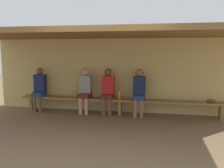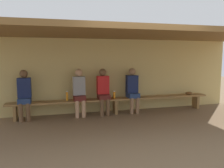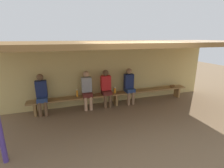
{
  "view_description": "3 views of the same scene",
  "coord_description": "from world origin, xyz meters",
  "px_view_note": "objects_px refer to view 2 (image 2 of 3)",
  "views": [
    {
      "loc": [
        1.01,
        -5.12,
        1.83
      ],
      "look_at": [
        -0.2,
        1.35,
        0.92
      ],
      "focal_mm": 38.16,
      "sensor_mm": 36.0,
      "label": 1
    },
    {
      "loc": [
        -1.83,
        -4.76,
        1.7
      ],
      "look_at": [
        -0.17,
        1.27,
        0.92
      ],
      "focal_mm": 36.34,
      "sensor_mm": 36.0,
      "label": 2
    },
    {
      "loc": [
        -1.94,
        -3.91,
        2.45
      ],
      "look_at": [
        -0.21,
        1.33,
        0.88
      ],
      "focal_mm": 26.64,
      "sensor_mm": 36.0,
      "label": 3
    }
  ],
  "objects_px": {
    "player_in_red": "(79,91)",
    "player_rightmost": "(24,93)",
    "player_near_post": "(133,88)",
    "water_bottle_blue": "(67,96)",
    "baseball_glove_dark_brown": "(189,93)",
    "water_bottle_clear": "(114,95)",
    "bench": "(115,101)",
    "player_with_sunglasses": "(103,90)"
  },
  "relations": [
    {
      "from": "player_in_red",
      "to": "player_rightmost",
      "type": "relative_size",
      "value": 1.0
    },
    {
      "from": "player_near_post",
      "to": "water_bottle_blue",
      "type": "xyz_separation_m",
      "value": [
        -1.93,
        0.04,
        -0.14
      ]
    },
    {
      "from": "player_near_post",
      "to": "baseball_glove_dark_brown",
      "type": "distance_m",
      "value": 1.94
    },
    {
      "from": "player_rightmost",
      "to": "water_bottle_blue",
      "type": "relative_size",
      "value": 5.12
    },
    {
      "from": "player_rightmost",
      "to": "water_bottle_clear",
      "type": "relative_size",
      "value": 6.16
    },
    {
      "from": "water_bottle_blue",
      "to": "bench",
      "type": "bearing_deg",
      "value": -1.78
    },
    {
      "from": "player_with_sunglasses",
      "to": "water_bottle_blue",
      "type": "relative_size",
      "value": 5.12
    },
    {
      "from": "player_near_post",
      "to": "water_bottle_clear",
      "type": "bearing_deg",
      "value": 179.6
    },
    {
      "from": "player_with_sunglasses",
      "to": "baseball_glove_dark_brown",
      "type": "bearing_deg",
      "value": -0.23
    },
    {
      "from": "water_bottle_clear",
      "to": "baseball_glove_dark_brown",
      "type": "bearing_deg",
      "value": -0.36
    },
    {
      "from": "player_near_post",
      "to": "water_bottle_clear",
      "type": "height_order",
      "value": "player_near_post"
    },
    {
      "from": "bench",
      "to": "baseball_glove_dark_brown",
      "type": "height_order",
      "value": "baseball_glove_dark_brown"
    },
    {
      "from": "player_near_post",
      "to": "water_bottle_blue",
      "type": "height_order",
      "value": "player_near_post"
    },
    {
      "from": "player_with_sunglasses",
      "to": "water_bottle_clear",
      "type": "relative_size",
      "value": 6.16
    },
    {
      "from": "bench",
      "to": "water_bottle_blue",
      "type": "bearing_deg",
      "value": 178.22
    },
    {
      "from": "bench",
      "to": "player_rightmost",
      "type": "distance_m",
      "value": 2.52
    },
    {
      "from": "water_bottle_clear",
      "to": "water_bottle_blue",
      "type": "bearing_deg",
      "value": 178.48
    },
    {
      "from": "player_in_red",
      "to": "baseball_glove_dark_brown",
      "type": "relative_size",
      "value": 5.56
    },
    {
      "from": "baseball_glove_dark_brown",
      "to": "player_rightmost",
      "type": "bearing_deg",
      "value": 175.6
    },
    {
      "from": "bench",
      "to": "player_in_red",
      "type": "xyz_separation_m",
      "value": [
        -1.05,
        0.0,
        0.34
      ]
    },
    {
      "from": "player_in_red",
      "to": "player_with_sunglasses",
      "type": "bearing_deg",
      "value": 0.0
    },
    {
      "from": "water_bottle_clear",
      "to": "baseball_glove_dark_brown",
      "type": "height_order",
      "value": "water_bottle_clear"
    },
    {
      "from": "player_near_post",
      "to": "bench",
      "type": "bearing_deg",
      "value": -179.68
    },
    {
      "from": "player_with_sunglasses",
      "to": "baseball_glove_dark_brown",
      "type": "height_order",
      "value": "player_with_sunglasses"
    },
    {
      "from": "player_near_post",
      "to": "player_with_sunglasses",
      "type": "distance_m",
      "value": 0.9
    },
    {
      "from": "baseball_glove_dark_brown",
      "to": "player_with_sunglasses",
      "type": "bearing_deg",
      "value": 175.5
    },
    {
      "from": "bench",
      "to": "player_rightmost",
      "type": "height_order",
      "value": "player_rightmost"
    },
    {
      "from": "player_in_red",
      "to": "baseball_glove_dark_brown",
      "type": "distance_m",
      "value": 3.53
    },
    {
      "from": "player_in_red",
      "to": "player_rightmost",
      "type": "bearing_deg",
      "value": 180.0
    },
    {
      "from": "player_with_sunglasses",
      "to": "baseball_glove_dark_brown",
      "type": "distance_m",
      "value": 2.84
    },
    {
      "from": "water_bottle_blue",
      "to": "player_rightmost",
      "type": "bearing_deg",
      "value": -177.94
    },
    {
      "from": "player_with_sunglasses",
      "to": "player_rightmost",
      "type": "relative_size",
      "value": 1.0
    },
    {
      "from": "water_bottle_clear",
      "to": "player_near_post",
      "type": "bearing_deg",
      "value": -0.4
    },
    {
      "from": "bench",
      "to": "player_with_sunglasses",
      "type": "xyz_separation_m",
      "value": [
        -0.36,
        0.0,
        0.34
      ]
    },
    {
      "from": "baseball_glove_dark_brown",
      "to": "bench",
      "type": "bearing_deg",
      "value": 175.54
    },
    {
      "from": "player_rightmost",
      "to": "water_bottle_blue",
      "type": "distance_m",
      "value": 1.12
    },
    {
      "from": "player_near_post",
      "to": "player_in_red",
      "type": "bearing_deg",
      "value": 180.0
    },
    {
      "from": "player_near_post",
      "to": "player_in_red",
      "type": "relative_size",
      "value": 1.0
    },
    {
      "from": "player_in_red",
      "to": "water_bottle_blue",
      "type": "height_order",
      "value": "player_in_red"
    },
    {
      "from": "player_near_post",
      "to": "player_with_sunglasses",
      "type": "bearing_deg",
      "value": 180.0
    },
    {
      "from": "player_in_red",
      "to": "player_with_sunglasses",
      "type": "xyz_separation_m",
      "value": [
        0.69,
        0.0,
        0.0
      ]
    },
    {
      "from": "player_rightmost",
      "to": "water_bottle_clear",
      "type": "xyz_separation_m",
      "value": [
        2.47,
        0.0,
        -0.17
      ]
    }
  ]
}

